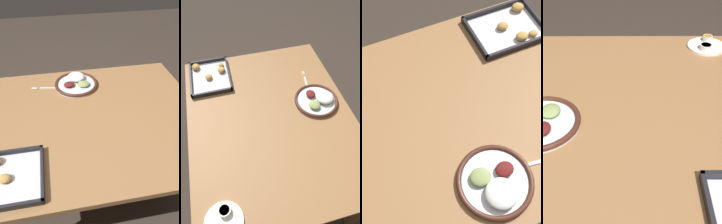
# 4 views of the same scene
# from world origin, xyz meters

# --- Properties ---
(ground_plane) EXTENTS (8.00, 8.00, 0.00)m
(ground_plane) POSITION_xyz_m (0.00, 0.00, 0.00)
(ground_plane) COLOR #382D26
(dining_table) EXTENTS (1.22, 0.96, 0.71)m
(dining_table) POSITION_xyz_m (0.00, 0.00, 0.62)
(dining_table) COLOR olive
(dining_table) RESTS_ON ground_plane
(dinner_plate) EXTENTS (0.27, 0.27, 0.05)m
(dinner_plate) POSITION_xyz_m (0.04, -0.31, 0.72)
(dinner_plate) COLOR silver
(dinner_plate) RESTS_ON dining_table
(fork) EXTENTS (0.19, 0.04, 0.00)m
(fork) POSITION_xyz_m (0.22, -0.30, 0.71)
(fork) COLOR silver
(fork) RESTS_ON dining_table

